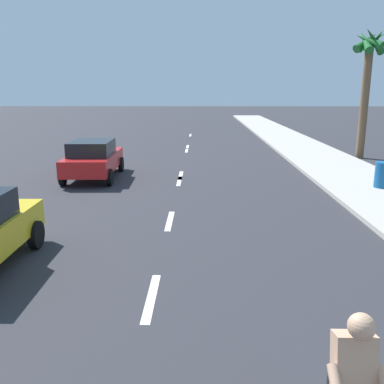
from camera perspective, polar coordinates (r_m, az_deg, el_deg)
ground_plane at (r=17.59m, az=-1.60°, el=2.02°), size 160.00×160.00×0.00m
sidewalk_strip at (r=20.51m, az=19.03°, el=3.14°), size 3.60×80.00×0.14m
lane_stripe_2 at (r=7.65m, az=-5.53°, el=-14.00°), size 0.16×1.80×0.01m
lane_stripe_3 at (r=11.75m, az=-3.03°, el=-3.91°), size 0.16×1.80×0.01m
lane_stripe_4 at (r=16.84m, az=-1.73°, el=1.50°), size 0.16×1.80×0.01m
lane_stripe_5 at (r=17.95m, az=-1.55°, el=2.27°), size 0.16×1.80×0.01m
lane_stripe_6 at (r=25.52m, az=-0.73°, el=5.67°), size 0.16×1.80×0.01m
lane_stripe_7 at (r=27.05m, az=-0.62°, el=6.13°), size 0.16×1.80×0.01m
lane_stripe_8 at (r=34.21m, az=-0.23°, el=7.71°), size 0.16×1.80×0.01m
parked_car_red at (r=17.72m, az=-13.25°, el=4.50°), size 2.10×4.32×1.57m
palm_tree_far at (r=24.15m, az=22.79°, el=15.89°), size 1.80×1.83×6.71m
trash_bin_far at (r=16.52m, az=24.53°, el=2.13°), size 0.60×0.60×0.92m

